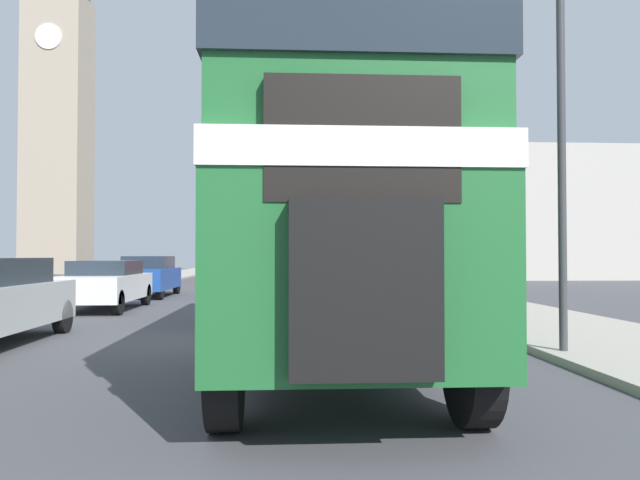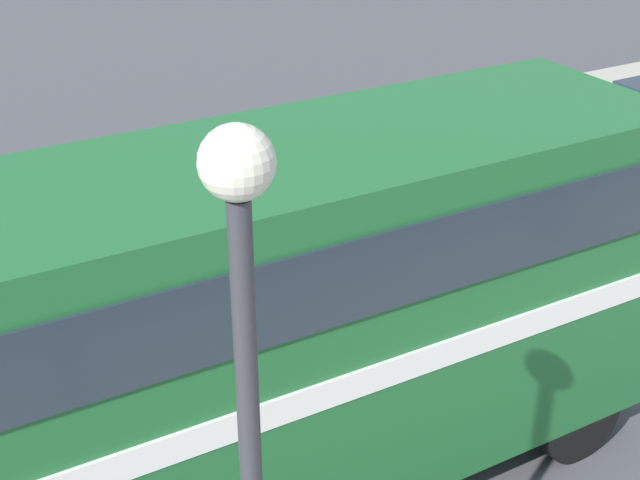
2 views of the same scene
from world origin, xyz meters
name	(u,v)px [view 2 (image 2 of 2)]	position (x,y,z in m)	size (l,w,h in m)	color
ground_plane	(234,406)	(0.00, 0.00, 0.00)	(120.00, 120.00, 0.00)	#47474C
sidewalk_left	(84,210)	(-6.75, 0.00, 0.06)	(3.50, 120.00, 0.12)	#A8A093
double_decker_bus	(190,336)	(1.81, -1.17, 2.54)	(2.47, 10.96, 4.24)	#1E602D
car_parked_near	(103,243)	(-3.89, -0.44, 0.77)	(1.85, 4.63, 1.47)	silver
car_parked_mid	(464,164)	(-3.74, 6.63, 0.72)	(1.77, 4.13, 1.36)	white
street_lamp	(251,479)	(5.32, -2.14, 3.96)	(0.36, 0.36, 5.86)	#38383D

